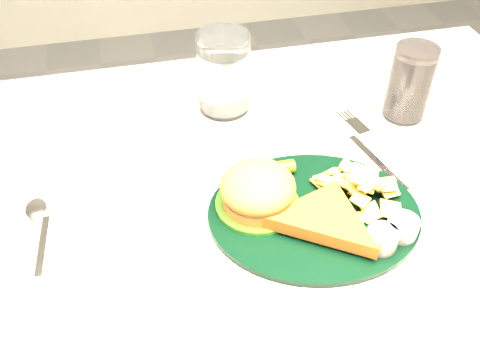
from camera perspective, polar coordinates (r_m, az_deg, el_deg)
The scene contains 8 objects.
table at distance 1.06m, azimuth -0.11°, elevation -16.58°, with size 1.20×0.80×0.75m, color #ADA69C, non-canonical shape.
dinner_plate at distance 0.72m, azimuth 8.08°, elevation -2.02°, with size 0.29×0.24×0.07m, color black, non-canonical shape.
water_glass at distance 0.89m, azimuth -1.74°, elevation 11.33°, with size 0.09×0.09×0.14m, color white.
cola_glass at distance 0.92m, azimuth 17.67°, elevation 9.84°, with size 0.07×0.07×0.13m, color black.
fork_napkin at distance 0.84m, azimuth 14.11°, elevation 2.29°, with size 0.14×0.18×0.01m, color white, non-canonical shape.
spoon at distance 0.74m, azimuth -20.36°, elevation -6.43°, with size 0.04×0.14×0.01m, color white, non-canonical shape.
ramekin at distance 0.87m, azimuth -18.94°, elevation 3.50°, with size 0.04×0.04×0.03m, color white.
wrapped_straw at distance 0.87m, azimuth -6.33°, elevation 4.76°, with size 0.19×0.06×0.01m, color white, non-canonical shape.
Camera 1 is at (-0.12, -0.53, 1.28)m, focal length 40.00 mm.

